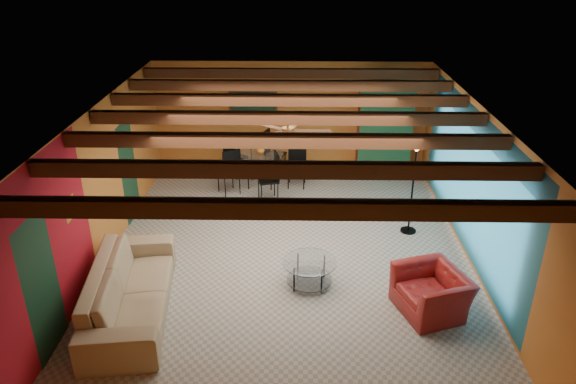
{
  "coord_description": "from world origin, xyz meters",
  "views": [
    {
      "loc": [
        0.16,
        -8.47,
        5.19
      ],
      "look_at": [
        0.0,
        0.2,
        1.15
      ],
      "focal_mm": 33.54,
      "sensor_mm": 36.0,
      "label": 1
    }
  ],
  "objects_px": {
    "armoire": "(383,134)",
    "dining_table": "(261,163)",
    "floor_lamp": "(413,188)",
    "vase": "(260,137)",
    "coffee_table": "(309,273)",
    "potted_plant": "(388,80)",
    "armchair": "(431,292)",
    "sofa": "(130,289)"
  },
  "relations": [
    {
      "from": "coffee_table",
      "to": "vase",
      "type": "xyz_separation_m",
      "value": [
        -1.06,
        4.04,
        0.96
      ]
    },
    {
      "from": "dining_table",
      "to": "potted_plant",
      "type": "relative_size",
      "value": 4.08
    },
    {
      "from": "sofa",
      "to": "armchair",
      "type": "height_order",
      "value": "sofa"
    },
    {
      "from": "vase",
      "to": "armchair",
      "type": "bearing_deg",
      "value": -58.23
    },
    {
      "from": "potted_plant",
      "to": "dining_table",
      "type": "bearing_deg",
      "value": -167.41
    },
    {
      "from": "armchair",
      "to": "armoire",
      "type": "height_order",
      "value": "armoire"
    },
    {
      "from": "armchair",
      "to": "vase",
      "type": "xyz_separation_m",
      "value": [
        -2.91,
        4.7,
        0.85
      ]
    },
    {
      "from": "coffee_table",
      "to": "vase",
      "type": "height_order",
      "value": "vase"
    },
    {
      "from": "dining_table",
      "to": "potted_plant",
      "type": "height_order",
      "value": "potted_plant"
    },
    {
      "from": "coffee_table",
      "to": "armoire",
      "type": "xyz_separation_m",
      "value": [
        1.82,
        4.68,
        0.82
      ]
    },
    {
      "from": "vase",
      "to": "floor_lamp",
      "type": "bearing_deg",
      "value": -35.59
    },
    {
      "from": "floor_lamp",
      "to": "coffee_table",
      "type": "bearing_deg",
      "value": -136.91
    },
    {
      "from": "armchair",
      "to": "coffee_table",
      "type": "height_order",
      "value": "armchair"
    },
    {
      "from": "potted_plant",
      "to": "armchair",
      "type": "bearing_deg",
      "value": -89.71
    },
    {
      "from": "coffee_table",
      "to": "vase",
      "type": "bearing_deg",
      "value": 104.69
    },
    {
      "from": "dining_table",
      "to": "armoire",
      "type": "distance_m",
      "value": 2.99
    },
    {
      "from": "sofa",
      "to": "coffee_table",
      "type": "height_order",
      "value": "sofa"
    },
    {
      "from": "dining_table",
      "to": "potted_plant",
      "type": "xyz_separation_m",
      "value": [
        2.88,
        0.64,
        1.8
      ]
    },
    {
      "from": "sofa",
      "to": "floor_lamp",
      "type": "bearing_deg",
      "value": -68.11
    },
    {
      "from": "sofa",
      "to": "coffee_table",
      "type": "distance_m",
      "value": 2.85
    },
    {
      "from": "armoire",
      "to": "sofa",
      "type": "bearing_deg",
      "value": -130.53
    },
    {
      "from": "dining_table",
      "to": "armoire",
      "type": "relative_size",
      "value": 1.01
    },
    {
      "from": "sofa",
      "to": "armchair",
      "type": "bearing_deg",
      "value": -95.82
    },
    {
      "from": "coffee_table",
      "to": "floor_lamp",
      "type": "bearing_deg",
      "value": 43.09
    },
    {
      "from": "armoire",
      "to": "dining_table",
      "type": "bearing_deg",
      "value": -168.07
    },
    {
      "from": "coffee_table",
      "to": "potted_plant",
      "type": "relative_size",
      "value": 1.72
    },
    {
      "from": "floor_lamp",
      "to": "vase",
      "type": "height_order",
      "value": "floor_lamp"
    },
    {
      "from": "sofa",
      "to": "armchair",
      "type": "relative_size",
      "value": 2.67
    },
    {
      "from": "armchair",
      "to": "armoire",
      "type": "relative_size",
      "value": 0.5
    },
    {
      "from": "sofa",
      "to": "armoire",
      "type": "height_order",
      "value": "armoire"
    },
    {
      "from": "sofa",
      "to": "armchair",
      "type": "distance_m",
      "value": 4.59
    },
    {
      "from": "armchair",
      "to": "floor_lamp",
      "type": "height_order",
      "value": "floor_lamp"
    },
    {
      "from": "dining_table",
      "to": "vase",
      "type": "height_order",
      "value": "vase"
    },
    {
      "from": "armoire",
      "to": "potted_plant",
      "type": "bearing_deg",
      "value": 0.0
    },
    {
      "from": "armchair",
      "to": "sofa",
      "type": "bearing_deg",
      "value": -107.91
    },
    {
      "from": "armoire",
      "to": "floor_lamp",
      "type": "height_order",
      "value": "armoire"
    },
    {
      "from": "dining_table",
      "to": "floor_lamp",
      "type": "relative_size",
      "value": 1.12
    },
    {
      "from": "floor_lamp",
      "to": "armchair",
      "type": "bearing_deg",
      "value": -93.09
    },
    {
      "from": "armchair",
      "to": "vase",
      "type": "relative_size",
      "value": 5.76
    },
    {
      "from": "dining_table",
      "to": "floor_lamp",
      "type": "height_order",
      "value": "floor_lamp"
    },
    {
      "from": "armoire",
      "to": "armchair",
      "type": "bearing_deg",
      "value": -90.38
    },
    {
      "from": "armchair",
      "to": "potted_plant",
      "type": "relative_size",
      "value": 2.01
    }
  ]
}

